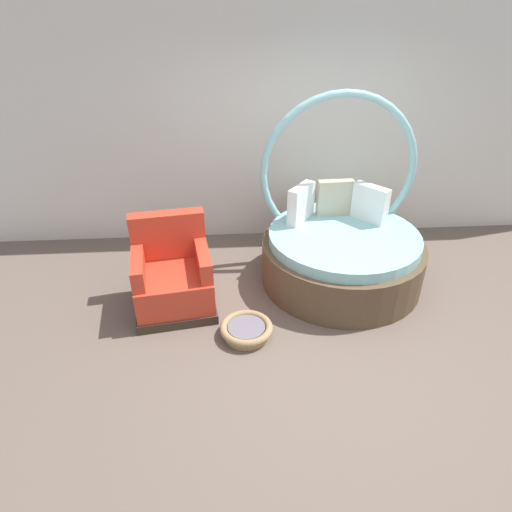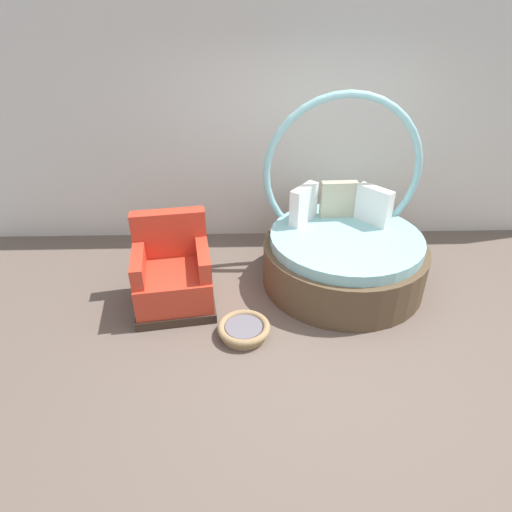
% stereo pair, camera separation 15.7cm
% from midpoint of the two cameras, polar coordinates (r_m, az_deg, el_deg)
% --- Properties ---
extents(ground_plane, '(8.00, 8.00, 0.02)m').
position_cam_midpoint_polar(ground_plane, '(4.22, 6.98, -11.62)').
color(ground_plane, '#66564C').
extents(back_wall, '(8.00, 0.12, 3.06)m').
position_cam_midpoint_polar(back_wall, '(5.55, 3.69, 17.47)').
color(back_wall, silver).
rests_on(back_wall, ground_plane).
extents(round_daybed, '(1.79, 1.79, 2.01)m').
position_cam_midpoint_polar(round_daybed, '(4.96, 10.18, 1.28)').
color(round_daybed, brown).
rests_on(round_daybed, ground_plane).
extents(red_armchair, '(0.91, 0.91, 0.94)m').
position_cam_midpoint_polar(red_armchair, '(4.58, -11.81, -2.74)').
color(red_armchair, '#38281E').
rests_on(red_armchair, ground_plane).
extents(pet_basket, '(0.51, 0.51, 0.13)m').
position_cam_midpoint_polar(pet_basket, '(4.24, -2.35, -9.61)').
color(pet_basket, '#9E7F56').
rests_on(pet_basket, ground_plane).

